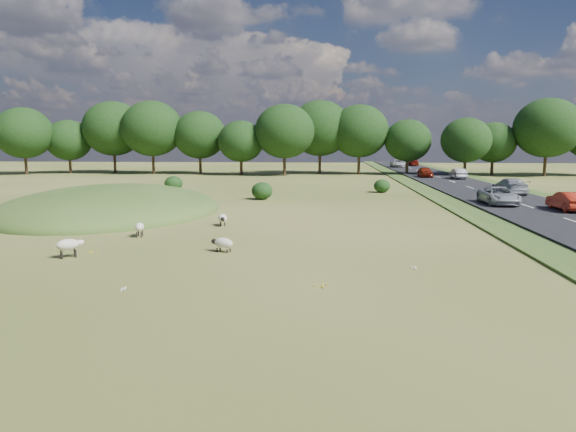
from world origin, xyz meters
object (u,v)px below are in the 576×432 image
object	(u,v)px
sheep_1	(223,219)
car_2	(413,162)
sheep_2	(140,227)
car_3	(510,186)
car_4	(458,174)
car_5	(567,201)
car_1	(499,196)
sheep_3	(223,243)
sheep_0	(69,245)
car_6	(425,172)
car_7	(398,163)

from	to	relation	value
sheep_1	car_2	size ratio (longest dim) A/B	0.29
sheep_2	car_2	size ratio (longest dim) A/B	0.25
car_3	car_4	distance (m)	19.60
car_5	car_1	bearing A→B (deg)	-41.61
car_1	car_5	xyz separation A→B (m)	(3.80, -3.38, -0.01)
car_1	car_5	world-z (taller)	car_1
sheep_3	car_2	world-z (taller)	car_2
sheep_0	car_2	bearing A→B (deg)	32.41
car_1	car_5	size ratio (longest dim) A/B	1.20
car_4	car_6	bearing A→B (deg)	-37.12
car_3	car_7	xyz separation A→B (m)	(-3.80, 49.93, -0.04)
car_1	car_6	xyz separation A→B (m)	(0.00, 30.87, 0.02)
sheep_1	car_5	distance (m)	25.26
car_3	sheep_2	bearing A→B (deg)	39.34
car_4	sheep_1	bearing A→B (deg)	57.89
car_4	car_5	world-z (taller)	car_5
car_3	car_6	world-z (taller)	car_3
sheep_3	car_1	distance (m)	26.20
car_2	car_5	xyz separation A→B (m)	(0.00, -67.34, 0.02)
car_6	sheep_0	bearing A→B (deg)	-116.81
sheep_3	car_2	bearing A→B (deg)	-81.57
sheep_0	car_3	bearing A→B (deg)	5.63
sheep_3	car_7	world-z (taller)	car_7
car_1	car_7	bearing A→B (deg)	90.00
sheep_0	car_6	xyz separation A→B (m)	(25.67, 50.79, 0.34)
sheep_3	car_7	distance (m)	78.79
car_1	car_2	distance (m)	64.08
car_7	sheep_2	bearing A→B (deg)	-108.41
car_1	car_2	bearing A→B (deg)	86.60
sheep_3	car_2	xyz separation A→B (m)	(22.67, 82.13, 0.47)
sheep_2	sheep_3	distance (m)	6.48
sheep_1	sheep_2	bearing A→B (deg)	-56.05
sheep_2	car_2	distance (m)	83.46
sheep_0	sheep_3	distance (m)	7.02
sheep_2	sheep_3	world-z (taller)	sheep_2
car_1	car_2	xyz separation A→B (m)	(3.80, 63.96, -0.03)
sheep_2	car_7	bearing A→B (deg)	-29.94
car_2	car_7	world-z (taller)	car_7
car_2	car_7	bearing A→B (deg)	56.02
car_5	sheep_1	bearing A→B (deg)	16.56
car_7	sheep_0	bearing A→B (deg)	-108.16
sheep_2	car_2	xyz separation A→B (m)	(28.08, 78.59, 0.35)
sheep_0	car_2	distance (m)	88.91
sheep_2	car_7	distance (m)	76.89
sheep_3	car_1	size ratio (longest dim) A/B	0.25
car_4	car_1	bearing A→B (deg)	82.27
car_2	car_3	distance (m)	55.57
car_4	car_5	size ratio (longest dim) A/B	1.00
car_2	car_3	xyz separation A→B (m)	(0.00, -55.57, 0.09)
car_5	car_7	bearing A→B (deg)	-86.48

